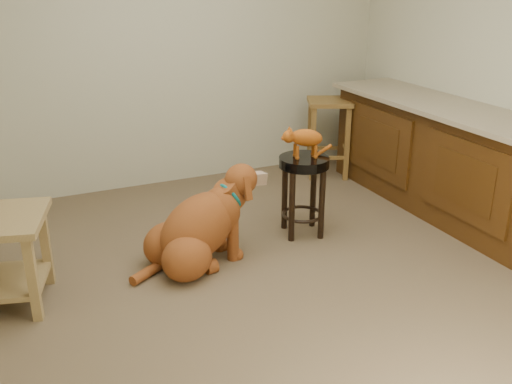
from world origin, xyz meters
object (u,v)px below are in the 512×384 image
padded_stool (303,180)px  wood_stool (328,136)px  tabby_kitten (303,139)px  golden_retriever (199,229)px

padded_stool → wood_stool: (0.92, 1.14, -0.05)m
tabby_kitten → wood_stool: bearing=64.4°
padded_stool → wood_stool: size_ratio=0.82×
padded_stool → wood_stool: 1.47m
wood_stool → golden_retriever: wood_stool is taller
golden_retriever → tabby_kitten: (0.91, 0.15, 0.52)m
wood_stool → tabby_kitten: bearing=-129.1°
padded_stool → tabby_kitten: tabby_kitten is taller
padded_stool → tabby_kitten: size_ratio=1.46×
wood_stool → tabby_kitten: 1.52m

